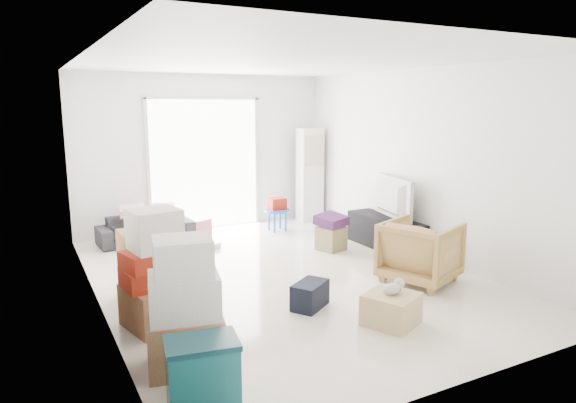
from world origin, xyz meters
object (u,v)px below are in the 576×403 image
Objects in this scene: ottoman at (331,238)px; tv_console at (386,233)px; storage_bins at (203,379)px; kids_table at (277,208)px; television at (386,213)px; sofa at (146,224)px; ac_tower at (310,175)px; wood_crate at (391,309)px; armchair at (420,249)px.

tv_console is at bearing -21.11° from ottoman.
storage_bins is 1.00× the size of kids_table.
television reaches higher than sofa.
ac_tower reaches higher than ottoman.
storage_bins reaches higher than wood_crate.
sofa reaches higher than tv_console.
storage_bins is (-3.90, -2.87, 0.05)m from tv_console.
ac_tower reaches higher than tv_console.
sofa is 4.58m from wood_crate.
armchair is (-0.59, -1.42, 0.19)m from tv_console.
sofa is at bearing 143.34° from ottoman.
ac_tower is at bearing 69.63° from wood_crate.
sofa is (-3.14, -0.15, -0.58)m from ac_tower.
television is 0.73× the size of sofa.
storage_bins is 2.27m from wood_crate.
wood_crate is at bearing -110.37° from ac_tower.
tv_console is (0.05, -2.24, -0.63)m from ac_tower.
tv_console is 1.33× the size of television.
wood_crate is at bearing -100.38° from kids_table.
television reaches higher than wood_crate.
wood_crate is at bearing -109.76° from ottoman.
ac_tower is 1.18× the size of sofa.
ac_tower is at bearing -30.39° from armchair.
storage_bins is 5.48m from kids_table.
armchair is 1.76m from ottoman.
storage_bins reaches higher than kids_table.
ottoman is 1.49m from kids_table.
ottoman is at bearing -82.89° from kids_table.
tv_console is at bearing 36.35° from storage_bins.
wood_crate is (2.18, 0.62, -0.14)m from storage_bins.
storage_bins is at bearing -143.65° from tv_console.
storage_bins is 1.23× the size of wood_crate.
ac_tower reaches higher than sofa.
storage_bins is 4.44m from ottoman.
sofa is (-3.19, 2.09, -0.26)m from television.
wood_crate is at bearing 153.86° from television.
sofa is 2.23m from kids_table.
storage_bins is at bearing 137.52° from television.
ottoman reaches higher than wood_crate.
ottoman is (-0.80, 0.31, -0.06)m from tv_console.
storage_bins is at bearing -101.53° from sofa.
sofa is 3.13× the size of wood_crate.
armchair is 1.43m from wood_crate.
kids_table reaches higher than tv_console.
tv_console is 4.84m from storage_bins.
storage_bins is at bearing -164.20° from wood_crate.
storage_bins reaches higher than ottoman.
kids_table is at bearing 40.12° from television.
ottoman is (-0.21, 1.73, -0.25)m from armchair.
armchair reaches higher than ottoman.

